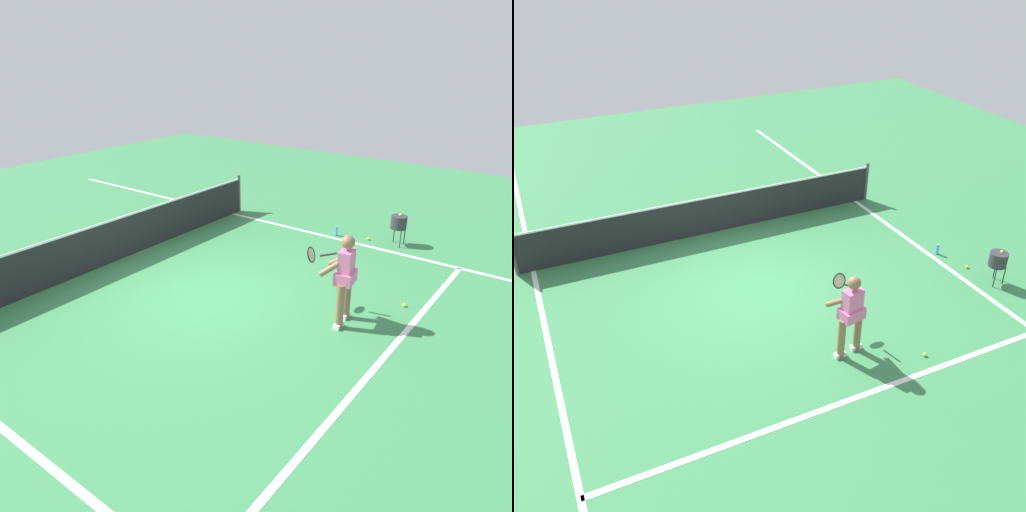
% 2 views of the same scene
% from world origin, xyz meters
% --- Properties ---
extents(ground_plane, '(25.83, 25.83, 0.00)m').
position_xyz_m(ground_plane, '(0.00, 0.00, 0.00)').
color(ground_plane, '#38844C').
extents(service_line_marking, '(8.03, 0.10, 0.01)m').
position_xyz_m(service_line_marking, '(0.00, -3.42, 0.00)').
color(service_line_marking, white).
rests_on(service_line_marking, ground).
extents(sideline_right_marking, '(0.10, 17.87, 0.01)m').
position_xyz_m(sideline_right_marking, '(4.01, 0.00, 0.00)').
color(sideline_right_marking, white).
rests_on(sideline_right_marking, ground).
extents(court_net, '(8.71, 0.08, 1.01)m').
position_xyz_m(court_net, '(0.00, 2.61, 0.47)').
color(court_net, '#4C4C51').
rests_on(court_net, ground).
extents(tennis_player, '(0.71, 1.02, 1.55)m').
position_xyz_m(tennis_player, '(0.64, -2.42, 0.85)').
color(tennis_player, '#8C6647').
rests_on(tennis_player, ground).
extents(tennis_ball_near, '(0.07, 0.07, 0.07)m').
position_xyz_m(tennis_ball_near, '(1.77, -3.09, 0.03)').
color(tennis_ball_near, '#D1E533').
rests_on(tennis_ball_near, ground).
extents(tennis_ball_far, '(0.07, 0.07, 0.07)m').
position_xyz_m(tennis_ball_far, '(4.38, -1.21, 0.03)').
color(tennis_ball_far, '#D1E533').
rests_on(tennis_ball_far, ground).
extents(ball_hopper, '(0.36, 0.36, 0.74)m').
position_xyz_m(ball_hopper, '(4.49, -1.86, 0.55)').
color(ball_hopper, '#333338').
rests_on(ball_hopper, ground).
extents(water_bottle, '(0.07, 0.07, 0.24)m').
position_xyz_m(water_bottle, '(4.19, -0.46, 0.12)').
color(water_bottle, '#4C9EE5').
rests_on(water_bottle, ground).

